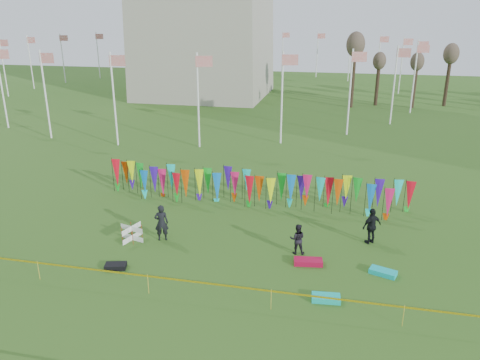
% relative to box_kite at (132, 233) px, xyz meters
% --- Properties ---
extents(ground, '(160.00, 160.00, 0.00)m').
position_rel_box_kite_xyz_m(ground, '(4.81, -2.99, -0.40)').
color(ground, '#2C5518').
rests_on(ground, ground).
extents(flagpole_ring, '(57.40, 56.16, 8.00)m').
position_rel_box_kite_xyz_m(flagpole_ring, '(-9.19, 45.01, 3.60)').
color(flagpole_ring, white).
rests_on(flagpole_ring, ground).
extents(banner_row, '(18.64, 0.64, 2.11)m').
position_rel_box_kite_xyz_m(banner_row, '(5.09, 6.08, 0.83)').
color(banner_row, black).
rests_on(banner_row, ground).
extents(caution_tape_near, '(26.00, 0.02, 0.90)m').
position_rel_box_kite_xyz_m(caution_tape_near, '(4.58, -4.37, 0.38)').
color(caution_tape_near, '#FFE805').
rests_on(caution_tape_near, ground).
extents(box_kite, '(0.72, 0.72, 0.80)m').
position_rel_box_kite_xyz_m(box_kite, '(0.00, 0.00, 0.00)').
color(box_kite, '#B6150D').
rests_on(box_kite, ground).
extents(person_left, '(0.83, 0.71, 1.92)m').
position_rel_box_kite_xyz_m(person_left, '(1.48, 0.38, 0.56)').
color(person_left, black).
rests_on(person_left, ground).
extents(person_mid, '(0.79, 0.54, 1.53)m').
position_rel_box_kite_xyz_m(person_mid, '(8.37, 0.43, 0.36)').
color(person_mid, black).
rests_on(person_mid, ground).
extents(person_right, '(1.25, 1.17, 1.88)m').
position_rel_box_kite_xyz_m(person_right, '(11.88, 2.31, 0.54)').
color(person_right, black).
rests_on(person_right, ground).
extents(kite_bag_turquoise, '(1.19, 0.67, 0.23)m').
position_rel_box_kite_xyz_m(kite_bag_turquoise, '(9.93, -3.30, -0.29)').
color(kite_bag_turquoise, '#0DC9B9').
rests_on(kite_bag_turquoise, ground).
extents(kite_bag_red, '(1.38, 0.77, 0.24)m').
position_rel_box_kite_xyz_m(kite_bag_red, '(8.99, -0.50, -0.28)').
color(kite_bag_red, '#AB0B32').
rests_on(kite_bag_red, ground).
extents(kite_bag_black, '(1.06, 0.78, 0.22)m').
position_rel_box_kite_xyz_m(kite_bag_black, '(0.46, -2.77, -0.29)').
color(kite_bag_black, black).
rests_on(kite_bag_black, ground).
extents(kite_bag_teal, '(1.27, 0.91, 0.22)m').
position_rel_box_kite_xyz_m(kite_bag_teal, '(12.31, -0.71, -0.29)').
color(kite_bag_teal, '#0DC2C2').
rests_on(kite_bag_teal, ground).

